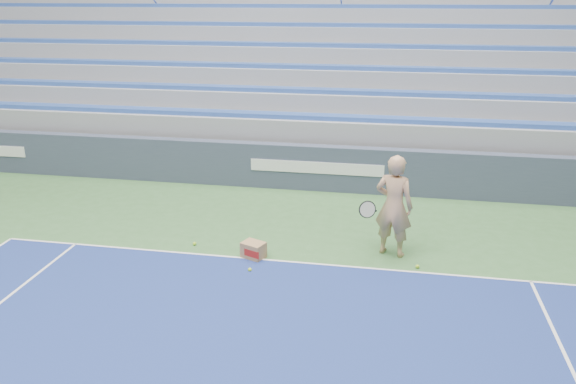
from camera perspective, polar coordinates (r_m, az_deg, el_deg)
name	(u,v)px	position (r m, az deg, el deg)	size (l,w,h in m)	color
sponsor_barrier	(317,168)	(13.56, 3.00, 2.47)	(30.00, 0.32, 1.10)	#384156
bleachers	(341,64)	(18.78, 5.42, 12.84)	(31.00, 9.15, 7.30)	gray
tennis_player	(394,206)	(10.19, 10.69, -1.40)	(1.00, 0.94, 1.89)	tan
ball_box	(253,250)	(10.21, -3.53, -5.91)	(0.48, 0.43, 0.30)	#9E754C
tennis_ball_0	(195,244)	(10.86, -9.48, -5.19)	(0.07, 0.07, 0.07)	#B2DB2C
tennis_ball_1	(417,267)	(10.12, 13.01, -7.39)	(0.07, 0.07, 0.07)	#B2DB2C
tennis_ball_2	(250,270)	(9.78, -3.90, -7.87)	(0.07, 0.07, 0.07)	#B2DB2C
tennis_ball_3	(244,247)	(10.62, -4.47, -5.56)	(0.07, 0.07, 0.07)	#B2DB2C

